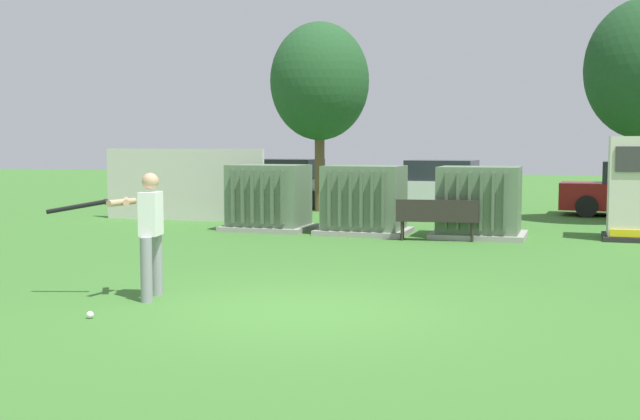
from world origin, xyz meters
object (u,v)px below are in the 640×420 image
object	(u,v)px
transformer_mid_west	(364,201)
parked_car_left_of_center	(438,187)
park_bench	(437,217)
parked_car_leftmost	(285,185)
batter	(147,228)
parked_car_right_of_center	(636,191)
transformer_west	(269,198)
transformer_mid_east	(479,203)
sports_ball	(90,315)

from	to	relation	value
transformer_mid_west	parked_car_left_of_center	xyz separation A→B (m)	(0.61, 7.03, -0.04)
transformer_mid_west	park_bench	xyz separation A→B (m)	(1.88, -0.87, -0.25)
parked_car_leftmost	parked_car_left_of_center	distance (m)	5.27
batter	parked_car_right_of_center	world-z (taller)	batter
parked_car_right_of_center	transformer_west	bearing A→B (deg)	-142.76
transformer_mid_east	sports_ball	distance (m)	10.72
transformer_west	park_bench	xyz separation A→B (m)	(4.35, -0.97, -0.25)
batter	transformer_west	bearing A→B (deg)	100.60
parked_car_left_of_center	parked_car_right_of_center	bearing A→B (deg)	-1.20
sports_ball	parked_car_left_of_center	size ratio (longest dim) A/B	0.02
sports_ball	batter	bearing A→B (deg)	88.43
parked_car_left_of_center	transformer_mid_west	bearing A→B (deg)	-94.95
parked_car_left_of_center	batter	bearing A→B (deg)	-95.23
batter	parked_car_leftmost	distance (m)	16.35
transformer_mid_west	sports_ball	bearing A→B (deg)	-94.93
park_bench	batter	size ratio (longest dim) A/B	1.06
transformer_west	park_bench	distance (m)	4.47
transformer_west	parked_car_leftmost	world-z (taller)	same
transformer_mid_west	batter	distance (m)	8.70
transformer_mid_west	sports_ball	xyz separation A→B (m)	(-0.86, -10.00, -0.74)
transformer_west	parked_car_right_of_center	bearing A→B (deg)	37.24
park_bench	parked_car_leftmost	distance (m)	10.42
park_bench	parked_car_left_of_center	size ratio (longest dim) A/B	0.43
parked_car_right_of_center	sports_ball	bearing A→B (deg)	-113.50
parked_car_leftmost	sports_ball	bearing A→B (deg)	-77.57
transformer_mid_east	park_bench	distance (m)	1.28
transformer_mid_east	parked_car_left_of_center	world-z (taller)	same
batter	sports_ball	size ratio (longest dim) A/B	19.33
transformer_mid_west	parked_car_right_of_center	xyz separation A→B (m)	(6.49, 6.90, -0.04)
transformer_mid_east	parked_car_right_of_center	size ratio (longest dim) A/B	0.49
parked_car_right_of_center	batter	bearing A→B (deg)	-115.16
transformer_west	transformer_mid_west	world-z (taller)	same
transformer_west	transformer_mid_east	size ratio (longest dim) A/B	1.00
park_bench	transformer_west	bearing A→B (deg)	167.39
transformer_mid_east	parked_car_leftmost	distance (m)	10.24
sports_ball	parked_car_left_of_center	xyz separation A→B (m)	(1.47, 17.02, 0.71)
parked_car_leftmost	parked_car_left_of_center	size ratio (longest dim) A/B	1.00
transformer_mid_west	batter	size ratio (longest dim) A/B	1.21
transformer_mid_west	transformer_mid_east	bearing A→B (deg)	2.04
transformer_west	parked_car_left_of_center	bearing A→B (deg)	66.06
transformer_mid_east	batter	distance (m)	9.44
transformer_west	transformer_mid_east	bearing A→B (deg)	-0.04
batter	sports_ball	distance (m)	1.63
transformer_mid_east	parked_car_leftmost	xyz separation A→B (m)	(-7.35, 7.14, -0.04)
transformer_mid_west	parked_car_left_of_center	bearing A→B (deg)	85.05
park_bench	sports_ball	xyz separation A→B (m)	(-2.75, -9.12, -0.49)
sports_ball	parked_car_leftmost	xyz separation A→B (m)	(-3.80, 17.23, 0.71)
park_bench	sports_ball	distance (m)	9.54
transformer_mid_west	transformer_mid_east	world-z (taller)	same
sports_ball	parked_car_leftmost	bearing A→B (deg)	102.43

